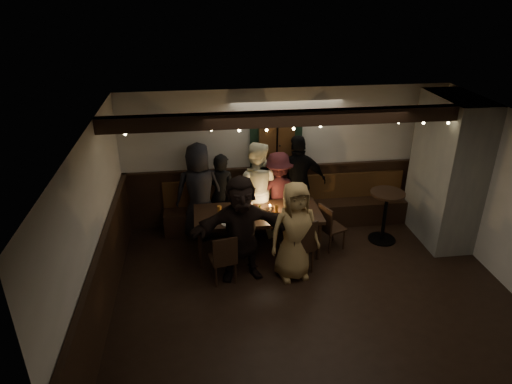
{
  "coord_description": "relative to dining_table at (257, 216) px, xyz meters",
  "views": [
    {
      "loc": [
        -1.58,
        -5.3,
        4.36
      ],
      "look_at": [
        -0.67,
        1.6,
        1.05
      ],
      "focal_mm": 32.0,
      "sensor_mm": 36.0,
      "label": 1
    }
  ],
  "objects": [
    {
      "name": "chair_end",
      "position": [
        1.24,
        -0.06,
        -0.23
      ],
      "size": [
        0.48,
        0.48,
        0.83
      ],
      "color": "black",
      "rests_on": "ground"
    },
    {
      "name": "person_e",
      "position": [
        0.85,
        0.74,
        0.22
      ],
      "size": [
        1.11,
        0.53,
        1.83
      ],
      "primitive_type": "imported",
      "rotation": [
        0.0,
        0.0,
        3.22
      ],
      "color": "black",
      "rests_on": "ground"
    },
    {
      "name": "person_a",
      "position": [
        -0.95,
        0.7,
        0.19
      ],
      "size": [
        0.89,
        0.61,
        1.77
      ],
      "primitive_type": "imported",
      "rotation": [
        0.0,
        0.0,
        3.19
      ],
      "color": "black",
      "rests_on": "ground"
    },
    {
      "name": "chair_near_left",
      "position": [
        -0.63,
        -0.82,
        -0.22
      ],
      "size": [
        0.45,
        0.45,
        0.84
      ],
      "color": "black",
      "rests_on": "ground"
    },
    {
      "name": "chair_near_right",
      "position": [
        0.6,
        -0.72,
        -0.15
      ],
      "size": [
        0.56,
        0.56,
        0.96
      ],
      "color": "black",
      "rests_on": "ground"
    },
    {
      "name": "dining_table",
      "position": [
        0.0,
        0.0,
        0.0
      ],
      "size": [
        2.13,
        0.91,
        0.92
      ],
      "color": "black",
      "rests_on": "ground"
    },
    {
      "name": "person_f",
      "position": [
        -0.34,
        -0.68,
        0.17
      ],
      "size": [
        1.63,
        0.61,
        1.73
      ],
      "primitive_type": "imported",
      "rotation": [
        0.0,
        0.0,
        0.06
      ],
      "color": "black",
      "rests_on": "ground"
    },
    {
      "name": "person_g",
      "position": [
        0.47,
        -0.77,
        0.12
      ],
      "size": [
        0.86,
        0.63,
        1.62
      ],
      "primitive_type": "imported",
      "rotation": [
        0.0,
        0.0,
        0.15
      ],
      "color": "#A6844C",
      "rests_on": "ground"
    },
    {
      "name": "person_d",
      "position": [
        0.47,
        0.7,
        0.08
      ],
      "size": [
        1.06,
        0.69,
        1.55
      ],
      "primitive_type": "imported",
      "rotation": [
        0.0,
        0.0,
        3.26
      ],
      "color": "#3F171C",
      "rests_on": "ground"
    },
    {
      "name": "person_b",
      "position": [
        -0.55,
        0.76,
        0.08
      ],
      "size": [
        0.67,
        0.57,
        1.55
      ],
      "primitive_type": "imported",
      "rotation": [
        0.0,
        0.0,
        2.73
      ],
      "color": "black",
      "rests_on": "ground"
    },
    {
      "name": "person_c",
      "position": [
        0.06,
        0.66,
        0.19
      ],
      "size": [
        1.03,
        0.91,
        1.77
      ],
      "primitive_type": "imported",
      "rotation": [
        0.0,
        0.0,
        2.82
      ],
      "color": "#EBE8C4",
      "rests_on": "ground"
    },
    {
      "name": "room",
      "position": [
        1.74,
        0.02,
        0.38
      ],
      "size": [
        6.02,
        5.01,
        2.62
      ],
      "color": "black",
      "rests_on": "ground"
    },
    {
      "name": "high_top",
      "position": [
        2.3,
        0.09,
        -0.09
      ],
      "size": [
        0.6,
        0.6,
        0.96
      ],
      "color": "black",
      "rests_on": "ground"
    }
  ]
}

